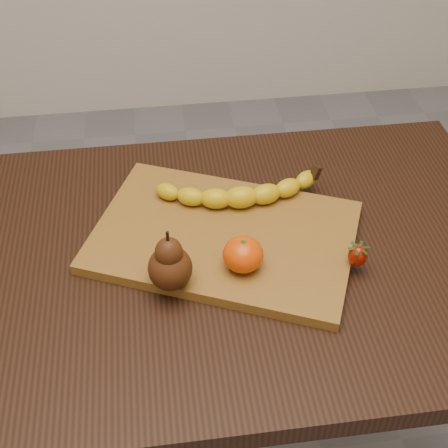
{
  "coord_description": "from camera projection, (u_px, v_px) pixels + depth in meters",
  "views": [
    {
      "loc": [
        -0.14,
        -0.77,
        1.53
      ],
      "look_at": [
        -0.03,
        0.03,
        0.8
      ],
      "focal_mm": 50.0,
      "sensor_mm": 36.0,
      "label": 1
    }
  ],
  "objects": [
    {
      "name": "strawberry",
      "position": [
        358.0,
        255.0,
        1.03
      ],
      "size": [
        0.03,
        0.03,
        0.04
      ],
      "primitive_type": null,
      "rotation": [
        0.0,
        0.0,
        -0.04
      ],
      "color": "#841003",
      "rests_on": "cutting_board"
    },
    {
      "name": "mandarin",
      "position": [
        243.0,
        255.0,
        1.02
      ],
      "size": [
        0.08,
        0.08,
        0.06
      ],
      "primitive_type": "ellipsoid",
      "rotation": [
        0.0,
        0.0,
        0.16
      ],
      "color": "#D94202",
      "rests_on": "cutting_board"
    },
    {
      "name": "banana",
      "position": [
        241.0,
        197.0,
        1.14
      ],
      "size": [
        0.26,
        0.07,
        0.04
      ],
      "primitive_type": null,
      "rotation": [
        0.0,
        0.0,
        0.01
      ],
      "color": "#D5B30A",
      "rests_on": "cutting_board"
    },
    {
      "name": "cutting_board",
      "position": [
        224.0,
        237.0,
        1.1
      ],
      "size": [
        0.53,
        0.45,
        0.02
      ],
      "primitive_type": "cube",
      "rotation": [
        0.0,
        0.0,
        -0.41
      ],
      "color": "brown",
      "rests_on": "table"
    },
    {
      "name": "table",
      "position": [
        243.0,
        287.0,
        1.16
      ],
      "size": [
        1.0,
        0.7,
        0.76
      ],
      "color": "black",
      "rests_on": "ground"
    },
    {
      "name": "pear",
      "position": [
        169.0,
        259.0,
        0.97
      ],
      "size": [
        0.07,
        0.07,
        0.11
      ],
      "primitive_type": null,
      "rotation": [
        0.0,
        0.0,
        0.02
      ],
      "color": "#44200A",
      "rests_on": "cutting_board"
    }
  ]
}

